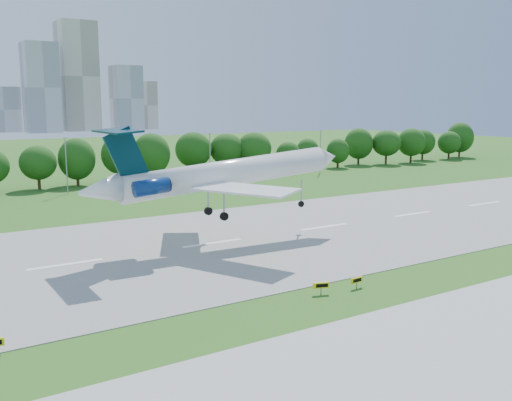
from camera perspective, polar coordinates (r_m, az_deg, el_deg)
name	(u,v)px	position (r m, az deg, el deg)	size (l,w,h in m)	color
ground	(143,335)	(49.90, -11.25, -13.04)	(600.00, 600.00, 0.00)	#225717
runway	(65,265)	(72.61, -18.52, -6.12)	(400.00, 45.00, 0.08)	gray
skyline	(73,90)	(449.30, -17.81, 10.51)	(127.00, 52.00, 80.00)	#B2B2B7
airliner	(216,174)	(78.15, -4.00, 2.65)	(40.05, 29.19, 12.87)	white
taxi_sign_centre	(357,280)	(61.34, 10.04, -7.86)	(1.61, 0.31, 1.13)	gray
taxi_sign_right	(321,286)	(58.88, 6.52, -8.45)	(1.69, 0.74, 1.21)	gray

